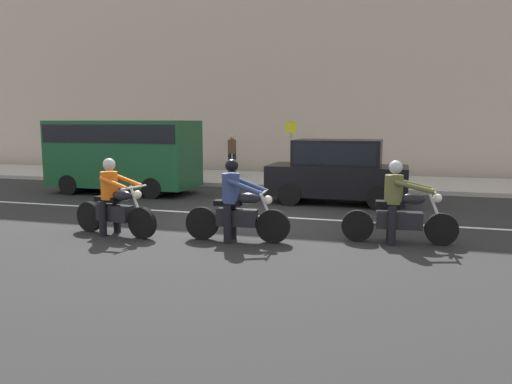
{
  "coord_description": "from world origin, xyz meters",
  "views": [
    {
      "loc": [
        3.45,
        -10.5,
        2.28
      ],
      "look_at": [
        0.65,
        -0.97,
        0.87
      ],
      "focal_mm": 34.5,
      "sensor_mm": 36.0,
      "label": 1
    }
  ],
  "objects": [
    {
      "name": "parked_hatchback_black",
      "position": [
        1.76,
        3.41,
        0.93
      ],
      "size": [
        3.84,
        1.76,
        1.8
      ],
      "color": "black",
      "rests_on": "ground_plane"
    },
    {
      "name": "motorcycle_with_rider_olive",
      "position": [
        3.47,
        -0.97,
        0.65
      ],
      "size": [
        2.15,
        0.7,
        1.58
      ],
      "color": "black",
      "rests_on": "ground_plane"
    },
    {
      "name": "lane_marking_stripe",
      "position": [
        0.26,
        0.9,
        0.0
      ],
      "size": [
        18.0,
        0.14,
        0.01
      ],
      "primitive_type": "cube",
      "color": "silver",
      "rests_on": "ground_plane"
    },
    {
      "name": "sidewalk_slab",
      "position": [
        0.0,
        8.0,
        0.07
      ],
      "size": [
        40.0,
        4.4,
        0.14
      ],
      "primitive_type": "cube",
      "color": "#A8A399",
      "rests_on": "ground_plane"
    },
    {
      "name": "parked_van_forest_green",
      "position": [
        -5.14,
        3.54,
        1.35
      ],
      "size": [
        4.73,
        1.96,
        2.34
      ],
      "color": "#164C28",
      "rests_on": "ground_plane"
    },
    {
      "name": "motorcycle_with_rider_orange_stripe",
      "position": [
        -2.09,
        -1.87,
        0.64
      ],
      "size": [
        2.03,
        0.77,
        1.57
      ],
      "color": "black",
      "rests_on": "ground_plane"
    },
    {
      "name": "pedestrian_bystander",
      "position": [
        -3.05,
        8.21,
        1.12
      ],
      "size": [
        0.34,
        0.34,
        1.67
      ],
      "color": "black",
      "rests_on": "sidewalk_slab"
    },
    {
      "name": "building_facade",
      "position": [
        0.0,
        11.4,
        6.76
      ],
      "size": [
        40.0,
        1.4,
        13.51
      ],
      "primitive_type": "cube",
      "color": "#B7A893",
      "rests_on": "ground_plane"
    },
    {
      "name": "motorcycle_with_rider_denim_blue",
      "position": [
        0.46,
        -1.68,
        0.65
      ],
      "size": [
        2.06,
        0.7,
        1.59
      ],
      "color": "black",
      "rests_on": "ground_plane"
    },
    {
      "name": "street_sign_post",
      "position": [
        -0.7,
        8.51,
        1.49
      ],
      "size": [
        0.44,
        0.08,
        2.2
      ],
      "color": "gray",
      "rests_on": "sidewalk_slab"
    },
    {
      "name": "ground_plane",
      "position": [
        0.0,
        0.0,
        0.0
      ],
      "size": [
        80.0,
        80.0,
        0.0
      ],
      "primitive_type": "plane",
      "color": "black"
    }
  ]
}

